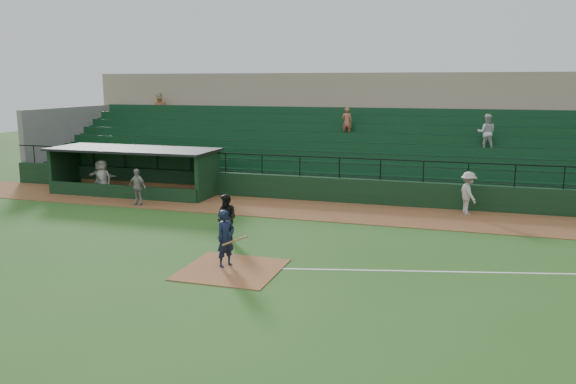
% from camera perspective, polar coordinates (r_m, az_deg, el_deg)
% --- Properties ---
extents(ground, '(90.00, 90.00, 0.00)m').
position_cam_1_polar(ground, '(19.20, -4.47, -6.80)').
color(ground, '#254F19').
rests_on(ground, ground).
extents(warning_track, '(40.00, 4.00, 0.03)m').
position_cam_1_polar(warning_track, '(26.54, 1.93, -1.77)').
color(warning_track, brown).
rests_on(warning_track, ground).
extents(home_plate_dirt, '(3.00, 3.00, 0.03)m').
position_cam_1_polar(home_plate_dirt, '(18.32, -5.63, -7.65)').
color(home_plate_dirt, brown).
rests_on(home_plate_dirt, ground).
extents(foul_line, '(17.49, 4.44, 0.01)m').
position_cam_1_polar(foul_line, '(19.12, 20.09, -7.51)').
color(foul_line, white).
rests_on(foul_line, ground).
extents(stadium_structure, '(38.00, 13.08, 6.40)m').
position_cam_1_polar(stadium_structure, '(34.31, 5.72, 4.92)').
color(stadium_structure, black).
rests_on(stadium_structure, ground).
extents(dugout, '(8.90, 3.20, 2.42)m').
position_cam_1_polar(dugout, '(31.61, -14.59, 2.35)').
color(dugout, black).
rests_on(dugout, ground).
extents(batter_at_plate, '(1.15, 0.80, 1.85)m').
position_cam_1_polar(batter_at_plate, '(18.38, -6.19, -4.62)').
color(batter_at_plate, '#101832').
rests_on(batter_at_plate, ground).
extents(umpire, '(1.01, 0.90, 1.73)m').
position_cam_1_polar(umpire, '(21.47, -6.10, -2.53)').
color(umpire, black).
rests_on(umpire, ground).
extents(runner, '(1.15, 1.42, 1.91)m').
position_cam_1_polar(runner, '(26.59, 17.42, -0.11)').
color(runner, '#ABA6A0').
rests_on(runner, warning_track).
extents(dugout_player_a, '(1.09, 0.63, 1.75)m').
position_cam_1_polar(dugout_player_a, '(28.28, -14.72, 0.50)').
color(dugout_player_a, gray).
rests_on(dugout_player_a, warning_track).
extents(dugout_player_b, '(0.92, 0.62, 1.83)m').
position_cam_1_polar(dugout_player_b, '(31.18, -17.83, 1.35)').
color(dugout_player_b, gray).
rests_on(dugout_player_b, warning_track).
extents(dugout_player_c, '(1.72, 0.63, 1.82)m').
position_cam_1_polar(dugout_player_c, '(31.34, -18.05, 1.37)').
color(dugout_player_c, gray).
rests_on(dugout_player_c, warning_track).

